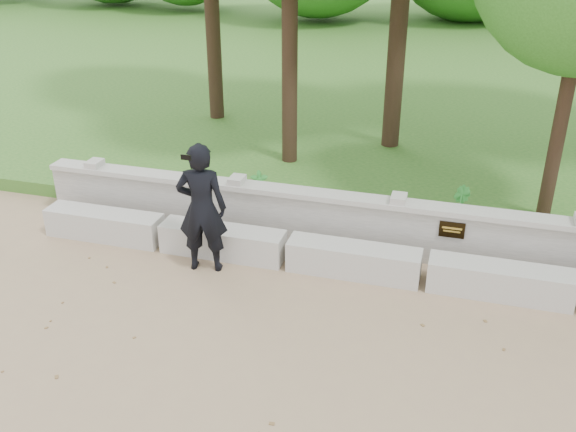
% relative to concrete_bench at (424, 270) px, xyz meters
% --- Properties ---
extents(ground, '(80.00, 80.00, 0.00)m').
position_rel_concrete_bench_xyz_m(ground, '(-0.00, -1.90, -0.22)').
color(ground, '#917A59').
rests_on(ground, ground).
extents(lawn, '(40.00, 22.00, 0.25)m').
position_rel_concrete_bench_xyz_m(lawn, '(-0.00, 12.10, -0.10)').
color(lawn, '#295A1D').
rests_on(lawn, ground).
extents(concrete_bench, '(11.90, 0.45, 0.45)m').
position_rel_concrete_bench_xyz_m(concrete_bench, '(0.00, 0.00, 0.00)').
color(concrete_bench, beige).
rests_on(concrete_bench, ground).
extents(parapet_wall, '(12.50, 0.35, 0.90)m').
position_rel_concrete_bench_xyz_m(parapet_wall, '(0.00, 0.70, 0.24)').
color(parapet_wall, '#B9B6AE').
rests_on(parapet_wall, ground).
extents(man_main, '(0.78, 0.71, 1.93)m').
position_rel_concrete_bench_xyz_m(man_main, '(-3.11, -0.43, 0.74)').
color(man_main, black).
rests_on(man_main, ground).
extents(shrub_a, '(0.36, 0.33, 0.57)m').
position_rel_concrete_bench_xyz_m(shrub_a, '(-2.87, 1.40, 0.31)').
color(shrub_a, '#2C822E').
rests_on(shrub_a, lawn).
extents(shrub_b, '(0.35, 0.40, 0.63)m').
position_rel_concrete_bench_xyz_m(shrub_b, '(0.36, 1.53, 0.34)').
color(shrub_b, '#2C822E').
rests_on(shrub_b, lawn).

